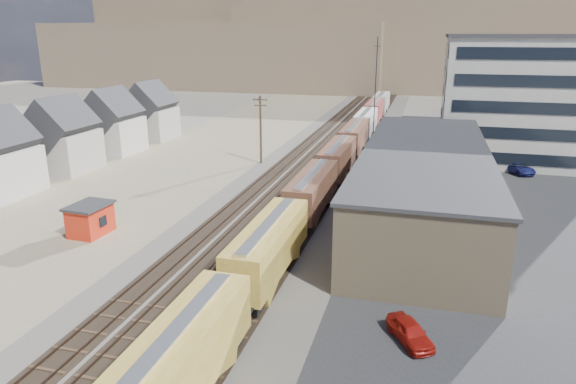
% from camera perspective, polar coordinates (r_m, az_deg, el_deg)
% --- Properties ---
extents(ground, '(300.00, 300.00, 0.00)m').
position_cam_1_polar(ground, '(37.01, -10.93, -13.10)').
color(ground, '#6B6356').
rests_on(ground, ground).
extents(ballast_bed, '(18.00, 200.00, 0.06)m').
position_cam_1_polar(ballast_bed, '(81.92, 4.43, 4.13)').
color(ballast_bed, '#4C4742').
rests_on(ballast_bed, ground).
extents(dirt_yard, '(24.00, 180.00, 0.03)m').
position_cam_1_polar(dirt_yard, '(78.97, -11.42, 3.33)').
color(dirt_yard, '#796C53').
rests_on(dirt_yard, ground).
extents(asphalt_lot, '(26.00, 120.00, 0.04)m').
position_cam_1_polar(asphalt_lot, '(66.44, 20.80, -0.09)').
color(asphalt_lot, '#232326').
rests_on(asphalt_lot, ground).
extents(rail_tracks, '(11.40, 200.00, 0.24)m').
position_cam_1_polar(rail_tracks, '(82.00, 4.05, 4.21)').
color(rail_tracks, black).
rests_on(rail_tracks, ground).
extents(freight_train, '(3.00, 119.74, 4.46)m').
position_cam_1_polar(freight_train, '(75.32, 6.51, 5.06)').
color(freight_train, black).
rests_on(freight_train, ground).
extents(warehouse, '(12.40, 40.40, 7.25)m').
position_cam_1_polar(warehouse, '(55.44, 14.83, 1.10)').
color(warehouse, '#9E8663').
rests_on(warehouse, ground).
extents(office_tower, '(22.60, 18.60, 18.45)m').
position_cam_1_polar(office_tower, '(84.91, 24.39, 9.46)').
color(office_tower, '#9E998E').
rests_on(office_tower, ground).
extents(utility_pole_north, '(2.20, 0.32, 10.00)m').
position_cam_1_polar(utility_pole_north, '(75.35, -3.06, 7.09)').
color(utility_pole_north, '#382619').
rests_on(utility_pole_north, ground).
extents(radio_mast, '(1.20, 0.16, 18.00)m').
position_cam_1_polar(radio_mast, '(89.36, 9.67, 10.94)').
color(radio_mast, black).
rests_on(radio_mast, ground).
extents(townhouse_row, '(8.15, 68.16, 10.47)m').
position_cam_1_polar(townhouse_row, '(73.75, -26.72, 4.29)').
color(townhouse_row, '#B7B2A8').
rests_on(townhouse_row, ground).
extents(hills_north, '(265.00, 80.00, 32.00)m').
position_cam_1_polar(hills_north, '(196.95, 11.40, 15.59)').
color(hills_north, brown).
rests_on(hills_north, ground).
extents(maintenance_shed, '(3.42, 4.31, 3.04)m').
position_cam_1_polar(maintenance_shed, '(52.48, -21.11, -2.82)').
color(maintenance_shed, red).
rests_on(maintenance_shed, ground).
extents(parked_car_red, '(3.52, 4.31, 1.38)m').
position_cam_1_polar(parked_car_red, '(33.95, 13.41, -14.92)').
color(parked_car_red, '#9A140E').
rests_on(parked_car_red, ground).
extents(parked_car_blue, '(4.85, 5.82, 1.48)m').
position_cam_1_polar(parked_car_blue, '(77.53, 24.19, 2.43)').
color(parked_car_blue, navy).
rests_on(parked_car_blue, ground).
extents(parked_car_far, '(3.84, 5.31, 1.68)m').
position_cam_1_polar(parked_car_far, '(81.63, 25.10, 3.07)').
color(parked_car_far, silver).
rests_on(parked_car_far, ground).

